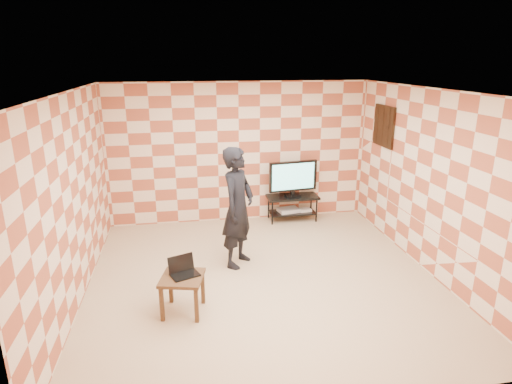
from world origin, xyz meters
TOP-DOWN VIEW (x-y plane):
  - floor at (0.00, 0.00)m, footprint 5.00×5.00m
  - wall_back at (0.00, 2.50)m, footprint 5.00×0.02m
  - wall_front at (0.00, -2.50)m, footprint 5.00×0.02m
  - wall_left at (-2.50, 0.00)m, footprint 0.02×5.00m
  - wall_right at (2.50, 0.00)m, footprint 0.02×5.00m
  - ceiling at (0.00, 0.00)m, footprint 5.00×5.00m
  - wall_art at (2.47, 1.55)m, footprint 0.04×0.72m
  - tv_stand at (1.02, 2.25)m, footprint 1.01×0.45m
  - tv at (1.02, 2.25)m, footprint 0.97×0.22m
  - dvd_player at (0.95, 2.27)m, footprint 0.45×0.36m
  - game_console at (1.28, 2.24)m, footprint 0.25×0.20m
  - side_table at (-1.16, -0.67)m, footprint 0.62×0.62m
  - laptop at (-1.14, -0.61)m, footprint 0.41×0.37m
  - person at (-0.29, 0.55)m, footprint 0.75×0.81m

SIDE VIEW (x-z plane):
  - floor at x=0.00m, z-range 0.00..0.00m
  - game_console at x=1.28m, z-range 0.17..0.22m
  - dvd_player at x=0.95m, z-range 0.17..0.24m
  - tv_stand at x=1.02m, z-range 0.12..0.62m
  - side_table at x=-1.16m, z-range 0.16..0.66m
  - laptop at x=-1.14m, z-range 0.44..0.66m
  - tv at x=1.02m, z-range 0.54..1.24m
  - person at x=-0.29m, z-range 0.00..1.87m
  - wall_back at x=0.00m, z-range 0.00..2.70m
  - wall_front at x=0.00m, z-range 0.00..2.70m
  - wall_left at x=-2.50m, z-range 0.00..2.70m
  - wall_right at x=2.50m, z-range 0.00..2.70m
  - wall_art at x=2.47m, z-range 1.59..2.31m
  - ceiling at x=0.00m, z-range 2.69..2.71m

